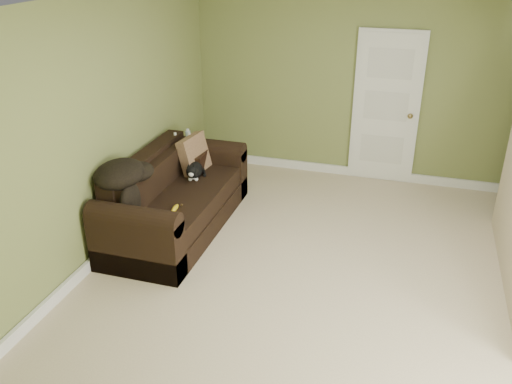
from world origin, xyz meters
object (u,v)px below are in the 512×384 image
Objects in this scene: banana at (175,208)px; side_table at (187,174)px; cat at (194,171)px; sofa at (174,201)px.

side_table is at bearing 103.50° from banana.
cat is at bearing -54.34° from side_table.
sofa is at bearing -76.94° from side_table.
sofa reaches higher than banana.
sofa is 0.53m from banana.
sofa is 12.48× the size of banana.
side_table reaches higher than cat.
side_table is 1.81× the size of cat.
sofa is 0.77m from side_table.
sofa is 4.44× the size of cat.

